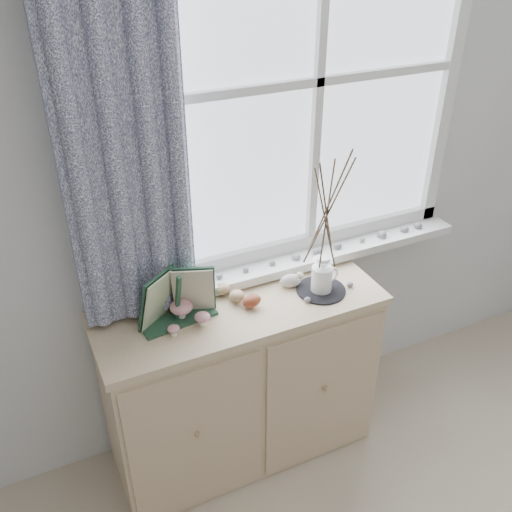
# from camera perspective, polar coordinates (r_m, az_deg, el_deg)

# --- Properties ---
(sideboard) EXTENTS (1.20, 0.45, 0.85)m
(sideboard) POSITION_cam_1_polar(r_m,az_deg,el_deg) (2.61, -1.45, -12.46)
(sideboard) COLOR beige
(sideboard) RESTS_ON ground
(botanical_book) EXTENTS (0.36, 0.17, 0.24)m
(botanical_book) POSITION_cam_1_polar(r_m,az_deg,el_deg) (2.18, -7.70, -4.37)
(botanical_book) COLOR #214530
(botanical_book) RESTS_ON sideboard
(toadstool_cluster) EXTENTS (0.17, 0.15, 0.08)m
(toadstool_cluster) POSITION_cam_1_polar(r_m,az_deg,el_deg) (2.23, -7.09, -5.61)
(toadstool_cluster) COLOR white
(toadstool_cluster) RESTS_ON sideboard
(wooden_eggs) EXTENTS (0.14, 0.18, 0.08)m
(wooden_eggs) POSITION_cam_1_polar(r_m,az_deg,el_deg) (2.34, -1.97, -3.92)
(wooden_eggs) COLOR tan
(wooden_eggs) RESTS_ON sideboard
(songbird_figurine) EXTENTS (0.14, 0.09, 0.07)m
(songbird_figurine) POSITION_cam_1_polar(r_m,az_deg,el_deg) (2.43, 3.49, -2.41)
(songbird_figurine) COLOR beige
(songbird_figurine) RESTS_ON sideboard
(crocheted_doily) EXTENTS (0.21, 0.21, 0.01)m
(crocheted_doily) POSITION_cam_1_polar(r_m,az_deg,el_deg) (2.43, 6.52, -3.40)
(crocheted_doily) COLOR black
(crocheted_doily) RESTS_ON sideboard
(twig_pitcher) EXTENTS (0.29, 0.29, 0.67)m
(twig_pitcher) POSITION_cam_1_polar(r_m,az_deg,el_deg) (2.23, 7.11, 4.65)
(twig_pitcher) COLOR white
(twig_pitcher) RESTS_ON crocheted_doily
(sideboard_pebbles) EXTENTS (0.25, 0.19, 0.02)m
(sideboard_pebbles) POSITION_cam_1_polar(r_m,az_deg,el_deg) (2.43, 6.25, -3.12)
(sideboard_pebbles) COLOR gray
(sideboard_pebbles) RESTS_ON sideboard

